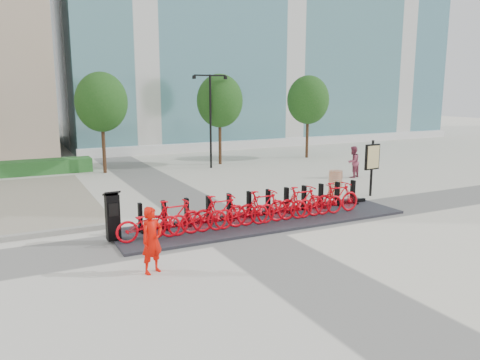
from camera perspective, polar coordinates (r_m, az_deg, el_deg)
name	(u,v)px	position (r m, az deg, el deg)	size (l,w,h in m)	color
ground	(233,230)	(14.27, -0.89, -6.09)	(120.00, 120.00, 0.00)	beige
glass_building	(247,0)	(43.88, 0.86, 21.13)	(32.00, 16.00, 24.00)	teal
hedge_b	(29,168)	(25.80, -24.31, 1.38)	(6.00, 1.20, 0.70)	#215D21
tree_1	(101,102)	(24.70, -16.55, 9.08)	(2.60, 2.60, 5.10)	#38281A
tree_2	(220,101)	(26.65, -2.49, 9.61)	(2.60, 2.60, 5.10)	#38281A
tree_3	(308,100)	(29.62, 8.31, 9.63)	(2.60, 2.60, 5.10)	#38281A
streetlamp	(210,110)	(25.35, -3.63, 8.50)	(2.00, 0.20, 5.00)	black
dock_pad	(265,221)	(15.10, 3.08, -5.00)	(9.60, 2.40, 0.08)	#24242A
dock_rail_posts	(260,203)	(15.41, 2.41, -2.88)	(8.02, 0.50, 0.85)	black
bike_0	(149,223)	(13.19, -11.06, -5.18)	(0.64, 1.83, 0.96)	red
bike_1	(174,218)	(13.38, -8.09, -4.63)	(0.50, 1.78, 1.07)	red
bike_2	(197,217)	(13.63, -5.21, -4.50)	(0.64, 1.83, 0.96)	red
bike_3	(220,212)	(13.88, -2.44, -3.95)	(0.50, 1.78, 1.07)	red
bike_4	(242,211)	(14.20, 0.21, -3.83)	(0.64, 1.83, 0.96)	red
bike_5	(262,207)	(14.51, 2.75, -3.30)	(0.50, 1.78, 1.07)	red
bike_6	(282,206)	(14.88, 5.17, -3.19)	(0.64, 1.83, 0.96)	red
bike_7	(301,202)	(15.25, 7.48, -2.68)	(0.50, 1.78, 1.07)	red
bike_8	(319,201)	(15.67, 9.66, -2.58)	(0.64, 1.83, 0.96)	red
bike_9	(337,198)	(16.09, 11.73, -2.11)	(0.50, 1.78, 1.07)	red
kiosk	(113,216)	(13.39, -15.26, -4.28)	(0.44, 0.37, 1.40)	black
worker_red	(152,240)	(10.99, -10.68, -7.22)	(0.57, 0.38, 1.57)	red
pedestrian	(353,162)	(23.31, 13.61, 2.16)	(0.74, 0.58, 1.53)	#8F3A51
construction_barrel	(335,184)	(18.99, 11.55, -0.43)	(0.54, 0.54, 1.04)	orange
map_sign	(372,159)	(19.26, 15.82, 2.44)	(0.74, 0.19, 2.24)	black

